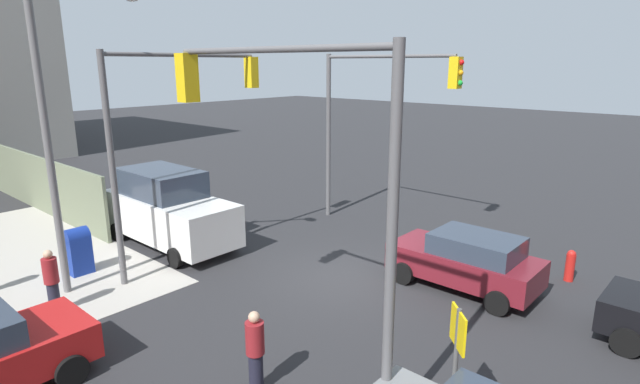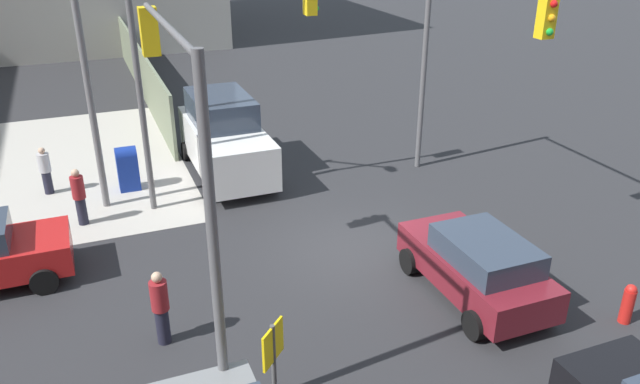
% 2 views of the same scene
% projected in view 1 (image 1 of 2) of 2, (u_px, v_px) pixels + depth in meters
% --- Properties ---
extents(ground_plane, '(120.00, 120.00, 0.00)m').
position_uv_depth(ground_plane, '(344.00, 278.00, 14.72)').
color(ground_plane, '#28282B').
extents(construction_fence, '(21.46, 0.12, 2.40)m').
position_uv_depth(construction_fence, '(2.00, 169.00, 24.12)').
color(construction_fence, slate).
rests_on(construction_fence, ground).
extents(traffic_signal_nw_corner, '(5.55, 0.36, 6.50)m').
position_uv_depth(traffic_signal_nw_corner, '(293.00, 152.00, 8.76)').
color(traffic_signal_nw_corner, '#59595B').
rests_on(traffic_signal_nw_corner, ground).
extents(traffic_signal_se_corner, '(5.71, 0.36, 6.50)m').
position_uv_depth(traffic_signal_se_corner, '(374.00, 105.00, 18.30)').
color(traffic_signal_se_corner, '#59595B').
rests_on(traffic_signal_se_corner, ground).
extents(traffic_signal_ne_corner, '(0.36, 5.41, 6.50)m').
position_uv_depth(traffic_signal_ne_corner, '(175.00, 116.00, 14.68)').
color(traffic_signal_ne_corner, '#59595B').
rests_on(traffic_signal_ne_corner, ground).
extents(street_lamp_corner, '(1.85, 2.18, 8.00)m').
position_uv_depth(street_lamp_corner, '(60.00, 122.00, 12.74)').
color(street_lamp_corner, slate).
rests_on(street_lamp_corner, ground).
extents(warning_sign_two_way, '(0.48, 0.48, 2.40)m').
position_uv_depth(warning_sign_two_way, '(456.00, 352.00, 8.03)').
color(warning_sign_two_way, '#4C4C4C').
rests_on(warning_sign_two_way, ground).
extents(mailbox_blue, '(0.56, 0.64, 1.43)m').
position_uv_depth(mailbox_blue, '(78.00, 249.00, 14.88)').
color(mailbox_blue, navy).
rests_on(mailbox_blue, ground).
extents(fire_hydrant, '(0.26, 0.26, 0.94)m').
position_uv_depth(fire_hydrant, '(570.00, 265.00, 14.43)').
color(fire_hydrant, red).
rests_on(fire_hydrant, ground).
extents(hatchback_maroon, '(4.06, 2.02, 1.62)m').
position_uv_depth(hatchback_maroon, '(467.00, 260.00, 13.86)').
color(hatchback_maroon, maroon).
rests_on(hatchback_maroon, ground).
extents(van_white_delivery, '(5.40, 2.32, 2.62)m').
position_uv_depth(van_white_delivery, '(168.00, 209.00, 17.17)').
color(van_white_delivery, white).
rests_on(van_white_delivery, ground).
extents(pedestrian_crossing, '(0.36, 0.36, 1.68)m').
position_uv_depth(pedestrian_crossing, '(52.00, 280.00, 12.48)').
color(pedestrian_crossing, maroon).
rests_on(pedestrian_crossing, ground).
extents(pedestrian_walking_north, '(0.36, 0.36, 1.68)m').
position_uv_depth(pedestrian_walking_north, '(255.00, 350.00, 9.44)').
color(pedestrian_walking_north, maroon).
rests_on(pedestrian_walking_north, ground).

